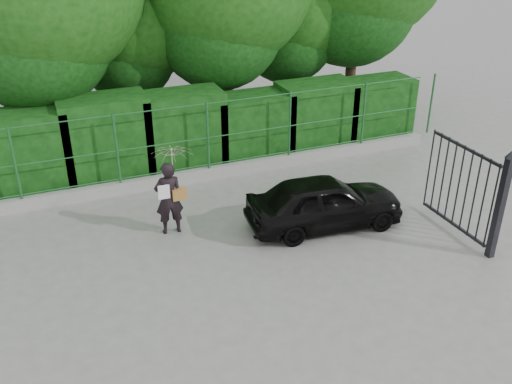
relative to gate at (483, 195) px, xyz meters
name	(u,v)px	position (x,y,z in m)	size (l,w,h in m)	color
ground	(261,273)	(-4.60, 0.72, -1.19)	(80.00, 80.00, 0.00)	gray
kerb	(195,176)	(-4.60, 5.22, -1.04)	(14.00, 0.25, 0.30)	#9E9E99
fence	(201,137)	(-4.38, 5.22, 0.01)	(14.13, 0.06, 1.80)	#1D5A28
hedge	(179,133)	(-4.69, 6.22, -0.20)	(14.20, 1.20, 2.21)	black
gate	(483,195)	(0.00, 0.00, 0.00)	(0.22, 2.33, 2.36)	black
woman	(171,179)	(-5.73, 2.97, 0.09)	(0.89, 0.88, 1.97)	black
car	(325,202)	(-2.57, 1.93, -0.59)	(1.40, 3.48, 1.19)	black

